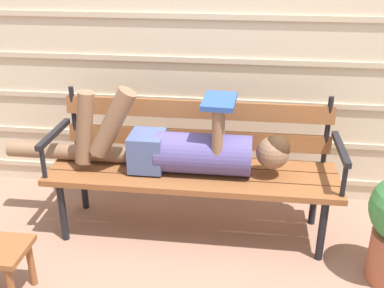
# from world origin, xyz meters

# --- Properties ---
(ground_plane) EXTENTS (12.00, 12.00, 0.00)m
(ground_plane) POSITION_xyz_m (0.00, 0.00, 0.00)
(ground_plane) COLOR #936B56
(house_siding) EXTENTS (4.15, 0.08, 2.51)m
(house_siding) POSITION_xyz_m (0.00, 0.69, 1.26)
(house_siding) COLOR beige
(house_siding) RESTS_ON ground
(park_bench) EXTENTS (1.74, 0.49, 0.85)m
(park_bench) POSITION_xyz_m (0.00, 0.20, 0.47)
(park_bench) COLOR brown
(park_bench) RESTS_ON ground
(reclining_person) EXTENTS (1.75, 0.26, 0.53)m
(reclining_person) POSITION_xyz_m (-0.08, 0.13, 0.58)
(reclining_person) COLOR #514784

